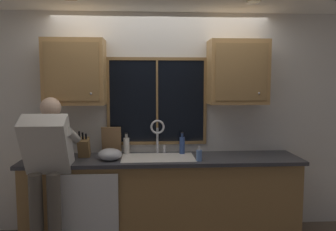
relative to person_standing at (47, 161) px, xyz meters
The scene contains 22 objects.
back_wall 1.38m from the person_standing, 31.14° to the left, with size 5.38×0.12×2.55m, color silver.
ceiling_downlight_right 2.58m from the person_standing, ahead, with size 0.14×0.14×0.01m, color #FFEAB2.
window_glass 1.39m from the person_standing, 29.64° to the left, with size 1.10×0.02×0.95m, color black.
window_frame_top 1.64m from the person_standing, 29.25° to the left, with size 1.17×0.02×0.04m, color olive.
window_frame_bottom 1.27m from the person_standing, 29.25° to the left, with size 1.17×0.02×0.04m, color olive.
window_frame_left 0.99m from the person_standing, 49.02° to the left, with size 0.04×0.02×0.95m, color olive.
window_frame_right 1.87m from the person_standing, 20.31° to the left, with size 0.04×0.02×0.95m, color olive.
window_mullion_center 1.38m from the person_standing, 29.17° to the left, with size 0.02×0.02×0.95m, color olive.
lower_cabinet_run 1.32m from the person_standing, 16.74° to the left, with size 2.98×0.58×0.88m, color #A07744.
countertop 1.20m from the person_standing, 15.83° to the left, with size 3.04×0.62×0.04m, color #38383D.
dishwasher_front 0.65m from the person_standing, ahead, with size 0.60×0.02×0.74m, color white.
upper_cabinet_left 1.02m from the person_standing, 67.20° to the left, with size 0.66×0.36×0.72m.
upper_cabinet_right 2.25m from the person_standing, 13.06° to the left, with size 0.66×0.36×0.72m.
sink 1.17m from the person_standing, 16.95° to the left, with size 0.80×0.46×0.21m.
faucet 1.24m from the person_standing, 24.93° to the left, with size 0.18×0.09×0.40m.
person_standing is the anchor object (origin of this frame).
knife_block 0.49m from the person_standing, 54.19° to the left, with size 0.12×0.18×0.32m.
cutting_board 0.80m from the person_standing, 43.91° to the left, with size 0.22×0.02×0.32m, color #997047.
mixing_bowl 0.64m from the person_standing, 23.86° to the left, with size 0.26×0.26×0.13m, color #B7B7BC.
soap_dispenser 1.54m from the person_standing, ahead, with size 0.06×0.07×0.16m.
bottle_green_glass 0.93m from the person_standing, 36.16° to the left, with size 0.07×0.07×0.25m.
bottle_tall_clear 1.49m from the person_standing, 20.48° to the left, with size 0.06×0.06×0.25m.
Camera 1 is at (-0.17, -4.02, 1.77)m, focal length 36.65 mm.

